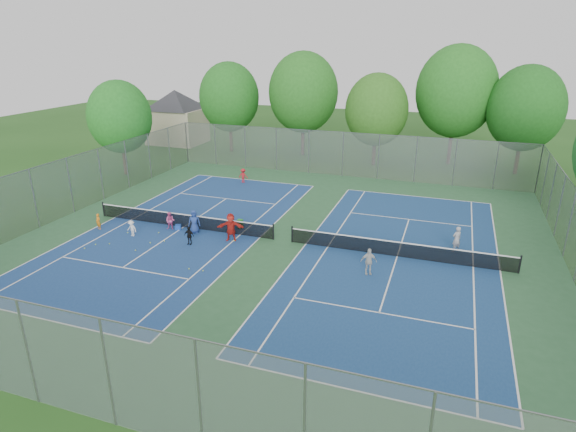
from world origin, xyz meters
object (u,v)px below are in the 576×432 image
object	(u,v)px
ball_crate	(178,227)
ball_hopper	(240,224)
net_left	(183,221)
net_right	(398,250)
instructor	(457,239)

from	to	relation	value
ball_crate	ball_hopper	xyz separation A→B (m)	(3.76, 1.54, 0.15)
ball_hopper	net_left	bearing A→B (deg)	-163.27
net_left	ball_crate	distance (m)	0.56
net_right	instructor	size ratio (longest dim) A/B	8.23
ball_crate	instructor	size ratio (longest dim) A/B	0.23
ball_crate	net_right	bearing A→B (deg)	1.82
net_right	ball_crate	distance (m)	14.15
ball_crate	instructor	xyz separation A→B (m)	(17.27, 2.33, 0.63)
net_left	ball_hopper	size ratio (longest dim) A/B	21.24
ball_hopper	instructor	xyz separation A→B (m)	(13.51, 0.80, 0.48)
net_left	net_right	distance (m)	14.00
net_left	net_right	size ratio (longest dim) A/B	1.00
net_left	instructor	world-z (taller)	instructor
net_right	net_left	bearing A→B (deg)	180.00
ball_hopper	net_right	bearing A→B (deg)	-5.98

